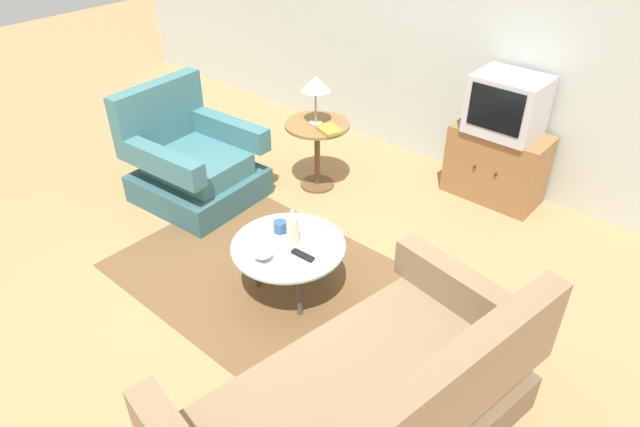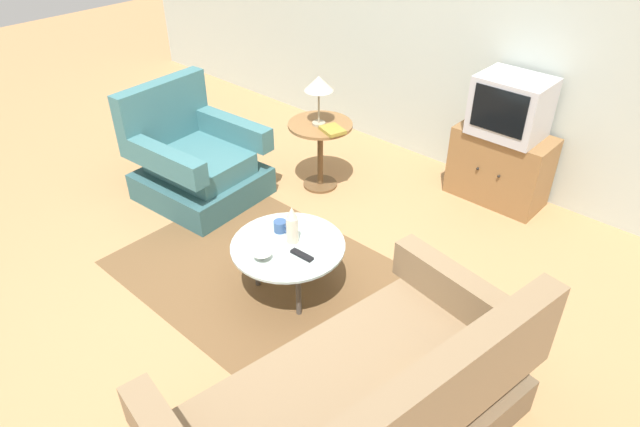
{
  "view_description": "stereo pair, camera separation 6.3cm",
  "coord_description": "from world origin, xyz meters",
  "px_view_note": "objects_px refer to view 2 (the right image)",
  "views": [
    {
      "loc": [
        2.23,
        -1.99,
        2.63
      ],
      "look_at": [
        0.2,
        0.33,
        0.55
      ],
      "focal_mm": 31.43,
      "sensor_mm": 36.0,
      "label": 1
    },
    {
      "loc": [
        2.27,
        -1.95,
        2.63
      ],
      "look_at": [
        0.2,
        0.33,
        0.55
      ],
      "focal_mm": 31.43,
      "sensor_mm": 36.0,
      "label": 2
    }
  ],
  "objects_px": {
    "tv_stand": "(500,166)",
    "table_lamp": "(319,85)",
    "couch": "(357,414)",
    "bowl": "(262,256)",
    "mug": "(281,226)",
    "side_table": "(320,141)",
    "book": "(332,130)",
    "vase": "(292,225)",
    "television": "(511,106)",
    "coffee_table": "(288,248)",
    "armchair": "(195,162)",
    "tv_remote_dark": "(302,255)"
  },
  "relations": [
    {
      "from": "television",
      "to": "tv_stand",
      "type": "bearing_deg",
      "value": 90.0
    },
    {
      "from": "table_lamp",
      "to": "tv_remote_dark",
      "type": "relative_size",
      "value": 2.53
    },
    {
      "from": "couch",
      "to": "tv_stand",
      "type": "height_order",
      "value": "couch"
    },
    {
      "from": "coffee_table",
      "to": "table_lamp",
      "type": "relative_size",
      "value": 1.79
    },
    {
      "from": "armchair",
      "to": "table_lamp",
      "type": "relative_size",
      "value": 2.35
    },
    {
      "from": "armchair",
      "to": "bowl",
      "type": "height_order",
      "value": "armchair"
    },
    {
      "from": "tv_stand",
      "to": "mug",
      "type": "bearing_deg",
      "value": -107.0
    },
    {
      "from": "couch",
      "to": "coffee_table",
      "type": "distance_m",
      "value": 1.28
    },
    {
      "from": "mug",
      "to": "tv_stand",
      "type": "bearing_deg",
      "value": 73.0
    },
    {
      "from": "tv_stand",
      "to": "mug",
      "type": "distance_m",
      "value": 2.09
    },
    {
      "from": "tv_stand",
      "to": "table_lamp",
      "type": "xyz_separation_m",
      "value": [
        -1.26,
        -0.89,
        0.65
      ]
    },
    {
      "from": "couch",
      "to": "vase",
      "type": "distance_m",
      "value": 1.33
    },
    {
      "from": "table_lamp",
      "to": "mug",
      "type": "xyz_separation_m",
      "value": [
        0.65,
        -1.1,
        -0.52
      ]
    },
    {
      "from": "armchair",
      "to": "book",
      "type": "relative_size",
      "value": 4.16
    },
    {
      "from": "mug",
      "to": "side_table",
      "type": "bearing_deg",
      "value": 120.28
    },
    {
      "from": "bowl",
      "to": "tv_remote_dark",
      "type": "bearing_deg",
      "value": 49.45
    },
    {
      "from": "vase",
      "to": "tv_remote_dark",
      "type": "relative_size",
      "value": 1.61
    },
    {
      "from": "side_table",
      "to": "bowl",
      "type": "distance_m",
      "value": 1.62
    },
    {
      "from": "tv_remote_dark",
      "to": "tv_stand",
      "type": "bearing_deg",
      "value": 78.8
    },
    {
      "from": "tv_remote_dark",
      "to": "book",
      "type": "relative_size",
      "value": 0.7
    },
    {
      "from": "table_lamp",
      "to": "armchair",
      "type": "bearing_deg",
      "value": -131.79
    },
    {
      "from": "armchair",
      "to": "book",
      "type": "distance_m",
      "value": 1.22
    },
    {
      "from": "tv_stand",
      "to": "bowl",
      "type": "height_order",
      "value": "tv_stand"
    },
    {
      "from": "tv_stand",
      "to": "side_table",
      "type": "bearing_deg",
      "value": -145.5
    },
    {
      "from": "vase",
      "to": "book",
      "type": "bearing_deg",
      "value": 119.22
    },
    {
      "from": "side_table",
      "to": "vase",
      "type": "bearing_deg",
      "value": -55.33
    },
    {
      "from": "side_table",
      "to": "table_lamp",
      "type": "relative_size",
      "value": 1.44
    },
    {
      "from": "book",
      "to": "television",
      "type": "bearing_deg",
      "value": 57.87
    },
    {
      "from": "tv_stand",
      "to": "coffee_table",
      "type": "bearing_deg",
      "value": -102.81
    },
    {
      "from": "side_table",
      "to": "vase",
      "type": "distance_m",
      "value": 1.4
    },
    {
      "from": "bowl",
      "to": "mug",
      "type": "bearing_deg",
      "value": 114.39
    },
    {
      "from": "armchair",
      "to": "vase",
      "type": "bearing_deg",
      "value": 73.29
    },
    {
      "from": "side_table",
      "to": "book",
      "type": "xyz_separation_m",
      "value": [
        0.18,
        -0.05,
        0.18
      ]
    },
    {
      "from": "armchair",
      "to": "tv_remote_dark",
      "type": "bearing_deg",
      "value": 71.98
    },
    {
      "from": "coffee_table",
      "to": "tv_remote_dark",
      "type": "relative_size",
      "value": 4.53
    },
    {
      "from": "television",
      "to": "mug",
      "type": "relative_size",
      "value": 4.21
    },
    {
      "from": "couch",
      "to": "vase",
      "type": "bearing_deg",
      "value": 67.69
    },
    {
      "from": "tv_stand",
      "to": "book",
      "type": "xyz_separation_m",
      "value": [
        -1.09,
        -0.92,
        0.32
      ]
    },
    {
      "from": "couch",
      "to": "mug",
      "type": "relative_size",
      "value": 15.09
    },
    {
      "from": "couch",
      "to": "coffee_table",
      "type": "xyz_separation_m",
      "value": [
        -1.11,
        0.64,
        0.08
      ]
    },
    {
      "from": "armchair",
      "to": "coffee_table",
      "type": "relative_size",
      "value": 1.31
    },
    {
      "from": "armchair",
      "to": "book",
      "type": "height_order",
      "value": "armchair"
    },
    {
      "from": "couch",
      "to": "bowl",
      "type": "distance_m",
      "value": 1.2
    },
    {
      "from": "television",
      "to": "couch",
      "type": "bearing_deg",
      "value": -76.65
    },
    {
      "from": "mug",
      "to": "armchair",
      "type": "bearing_deg",
      "value": 167.52
    },
    {
      "from": "side_table",
      "to": "television",
      "type": "xyz_separation_m",
      "value": [
        1.27,
        0.85,
        0.42
      ]
    },
    {
      "from": "bowl",
      "to": "book",
      "type": "distance_m",
      "value": 1.51
    },
    {
      "from": "vase",
      "to": "television",
      "type": "bearing_deg",
      "value": 76.81
    },
    {
      "from": "couch",
      "to": "coffee_table",
      "type": "relative_size",
      "value": 2.59
    },
    {
      "from": "vase",
      "to": "tv_stand",
      "type": "bearing_deg",
      "value": 76.93
    }
  ]
}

